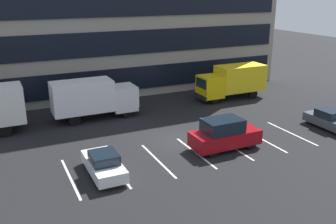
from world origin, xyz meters
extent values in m
plane|color=black|center=(0.00, 0.00, 0.00)|extent=(120.00, 120.00, 0.00)
cube|color=black|center=(0.00, 12.03, 1.98)|extent=(35.57, 0.16, 2.30)
cube|color=black|center=(0.00, 12.03, 5.58)|extent=(35.57, 0.16, 2.30)
cube|color=black|center=(0.00, 12.03, 9.18)|extent=(35.57, 0.16, 2.30)
cube|color=silver|center=(-8.40, -2.52, 0.00)|extent=(0.14, 5.40, 0.01)
cube|color=silver|center=(-5.60, -2.52, 0.00)|extent=(0.14, 5.40, 0.01)
cube|color=silver|center=(-2.80, -2.52, 0.00)|extent=(0.14, 5.40, 0.01)
cube|color=silver|center=(0.00, -2.52, 0.00)|extent=(0.14, 5.40, 0.01)
cube|color=silver|center=(2.80, -2.52, 0.00)|extent=(0.14, 5.40, 0.01)
cube|color=silver|center=(5.60, -2.52, 0.00)|extent=(0.14, 5.40, 0.01)
cube|color=silver|center=(8.40, -2.52, 0.00)|extent=(0.14, 5.40, 0.01)
cube|color=yellow|center=(7.23, 7.51, 1.51)|extent=(2.07, 2.26, 2.07)
cube|color=black|center=(6.21, 7.51, 1.92)|extent=(0.06, 1.90, 0.91)
cube|color=yellow|center=(10.72, 7.51, 2.03)|extent=(4.90, 2.36, 2.55)
cube|color=black|center=(6.15, 7.51, 0.61)|extent=(0.19, 2.26, 0.38)
cylinder|color=black|center=(7.23, 6.54, 0.47)|extent=(0.94, 0.28, 0.94)
cylinder|color=black|center=(7.23, 8.48, 0.47)|extent=(0.94, 0.28, 0.94)
cylinder|color=black|center=(11.70, 6.54, 0.47)|extent=(0.94, 0.28, 0.94)
cylinder|color=black|center=(11.70, 8.48, 0.47)|extent=(0.94, 0.28, 0.94)
cube|color=white|center=(-1.72, 7.36, 1.53)|extent=(2.10, 2.30, 2.10)
cube|color=black|center=(-0.69, 7.36, 1.95)|extent=(0.06, 1.93, 0.93)
cube|color=white|center=(-5.26, 7.36, 2.06)|extent=(4.97, 2.39, 2.58)
cube|color=black|center=(-0.62, 7.36, 0.62)|extent=(0.19, 2.30, 0.38)
cylinder|color=black|center=(-1.72, 8.35, 0.48)|extent=(0.96, 0.29, 0.96)
cylinder|color=black|center=(-1.72, 6.38, 0.48)|extent=(0.96, 0.29, 0.96)
cylinder|color=black|center=(-6.26, 8.35, 0.48)|extent=(0.96, 0.29, 0.96)
cylinder|color=black|center=(-6.26, 6.38, 0.48)|extent=(0.96, 0.29, 0.96)
cylinder|color=black|center=(-11.48, 6.09, 0.52)|extent=(1.04, 0.31, 1.04)
cylinder|color=black|center=(-11.48, 8.24, 0.52)|extent=(1.04, 0.31, 1.04)
cube|color=white|center=(-6.48, -2.91, 0.57)|extent=(1.74, 4.15, 0.68)
cube|color=black|center=(-6.48, -3.12, 1.20)|extent=(1.53, 1.74, 0.58)
cylinder|color=black|center=(-7.24, -1.58, 0.29)|extent=(0.21, 0.58, 0.58)
cylinder|color=black|center=(-5.73, -1.58, 0.29)|extent=(0.21, 0.58, 0.58)
cylinder|color=black|center=(-7.24, -4.24, 0.29)|extent=(0.21, 0.58, 0.58)
cylinder|color=black|center=(-5.73, -4.24, 0.29)|extent=(0.21, 0.58, 0.58)
cube|color=#474C51|center=(11.86, -3.05, 0.57)|extent=(1.75, 4.17, 0.68)
cube|color=black|center=(11.86, -2.84, 1.20)|extent=(1.54, 1.75, 0.58)
cylinder|color=black|center=(12.62, -1.71, 0.29)|extent=(0.21, 0.58, 0.58)
cylinder|color=black|center=(11.11, -1.71, 0.29)|extent=(0.21, 0.58, 0.58)
cube|color=maroon|center=(2.18, -2.73, 0.79)|extent=(4.81, 2.04, 0.99)
cube|color=black|center=(1.94, -2.73, 1.73)|extent=(2.65, 1.80, 0.89)
cylinder|color=black|center=(3.72, -1.83, 0.36)|extent=(0.71, 0.23, 0.71)
cylinder|color=black|center=(3.72, -3.62, 0.36)|extent=(0.71, 0.23, 0.71)
cylinder|color=black|center=(0.64, -1.83, 0.36)|extent=(0.71, 0.23, 0.71)
cylinder|color=black|center=(0.64, -3.62, 0.36)|extent=(0.71, 0.23, 0.71)
camera|label=1|loc=(-11.62, -22.68, 10.56)|focal=40.05mm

